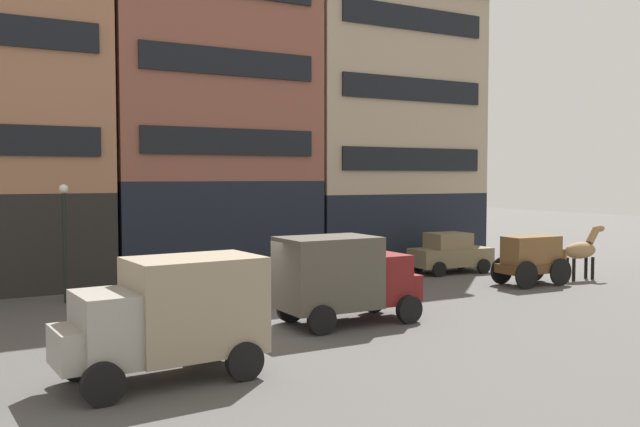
% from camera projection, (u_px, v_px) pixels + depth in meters
% --- Properties ---
extents(ground_plane, '(120.00, 120.00, 0.00)m').
position_uv_depth(ground_plane, '(240.00, 325.00, 20.11)').
color(ground_plane, '#4C4947').
extents(building_center_left, '(7.98, 6.24, 15.81)m').
position_uv_depth(building_center_left, '(1.00, 85.00, 26.48)').
color(building_center_left, black).
rests_on(building_center_left, ground_plane).
extents(building_center_right, '(9.50, 6.24, 14.51)m').
position_uv_depth(building_center_right, '(206.00, 112.00, 30.63)').
color(building_center_right, black).
rests_on(building_center_right, ground_plane).
extents(building_far_right, '(10.10, 6.24, 14.11)m').
position_uv_depth(building_far_right, '(380.00, 124.00, 35.27)').
color(building_far_right, black).
rests_on(building_far_right, ground_plane).
extents(cargo_wagon, '(2.97, 1.65, 1.98)m').
position_uv_depth(cargo_wagon, '(532.00, 257.00, 27.42)').
color(cargo_wagon, brown).
rests_on(cargo_wagon, ground_plane).
extents(draft_horse, '(2.35, 0.69, 2.30)m').
position_uv_depth(draft_horse, '(582.00, 250.00, 28.86)').
color(draft_horse, '#937047').
rests_on(draft_horse, ground_plane).
extents(delivery_truck_near, '(4.36, 2.13, 2.62)m').
position_uv_depth(delivery_truck_near, '(345.00, 276.00, 20.17)').
color(delivery_truck_near, maroon).
rests_on(delivery_truck_near, ground_plane).
extents(delivery_truck_far, '(4.44, 2.35, 2.62)m').
position_uv_depth(delivery_truck_far, '(169.00, 314.00, 14.58)').
color(delivery_truck_far, gray).
rests_on(delivery_truck_far, ground_plane).
extents(sedan_dark, '(3.82, 2.11, 1.83)m').
position_uv_depth(sedan_dark, '(450.00, 253.00, 30.89)').
color(sedan_dark, '#7A6B4C').
rests_on(sedan_dark, ground_plane).
extents(streetlamp_curbside, '(0.32, 0.32, 4.12)m').
position_uv_depth(streetlamp_curbside, '(64.00, 226.00, 23.37)').
color(streetlamp_curbside, black).
rests_on(streetlamp_curbside, ground_plane).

